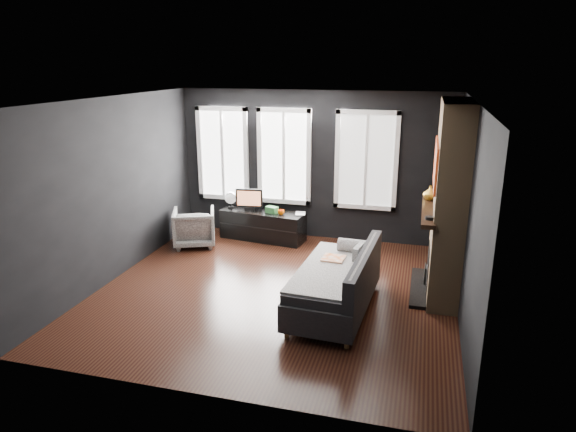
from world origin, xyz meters
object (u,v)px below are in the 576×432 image
(book, at_px, (295,208))
(armchair, at_px, (194,226))
(mug, at_px, (281,212))
(monitor, at_px, (249,198))
(sofa, at_px, (335,280))
(media_console, at_px, (263,225))
(mantel_vase, at_px, (430,193))

(book, bearing_deg, armchair, -160.19)
(armchair, bearing_deg, mug, 176.35)
(monitor, bearing_deg, book, -10.13)
(monitor, distance_m, book, 0.90)
(book, bearing_deg, sofa, -64.78)
(mug, bearing_deg, media_console, 163.99)
(book, bearing_deg, monitor, 177.73)
(monitor, distance_m, mantel_vase, 3.40)
(book, bearing_deg, media_console, 179.54)
(media_console, bearing_deg, monitor, -178.51)
(mantel_vase, bearing_deg, monitor, 161.22)
(media_console, relative_size, mug, 13.72)
(sofa, bearing_deg, monitor, 133.18)
(sofa, height_order, mug, sofa)
(mug, height_order, book, book)
(sofa, xyz_separation_m, book, (-1.15, 2.44, 0.23))
(media_console, distance_m, mantel_vase, 3.27)
(mantel_vase, bearing_deg, book, 155.46)
(monitor, bearing_deg, mantel_vase, -26.64)
(armchair, xyz_separation_m, monitor, (0.82, 0.65, 0.40))
(monitor, bearing_deg, media_console, -14.32)
(mug, bearing_deg, sofa, -59.22)
(sofa, bearing_deg, media_console, 129.63)
(media_console, bearing_deg, mantel_vase, -11.89)
(sofa, distance_m, book, 2.71)
(media_console, height_order, book, book)
(sofa, xyz_separation_m, armchair, (-2.86, 1.82, -0.06))
(sofa, height_order, book, sofa)
(mantel_vase, bearing_deg, media_console, 160.16)
(sofa, xyz_separation_m, media_console, (-1.77, 2.45, -0.16))
(armchair, height_order, media_console, armchair)
(sofa, bearing_deg, mug, 124.50)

